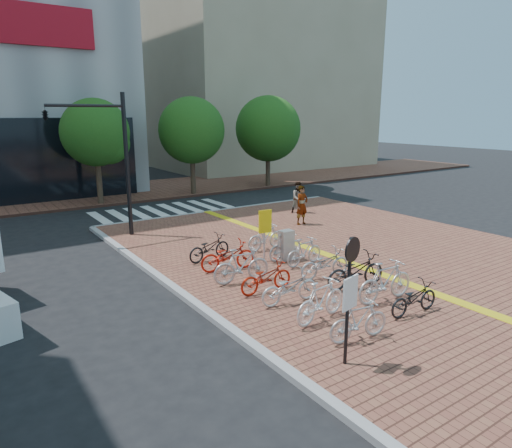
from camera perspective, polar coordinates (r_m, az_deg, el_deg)
ground at (r=14.03m, az=10.26°, el=-8.45°), size 120.00×120.00×0.00m
kerb_west at (r=8.44m, az=14.98°, el=-24.39°), size 0.25×34.00×0.15m
kerb_north at (r=24.99m, az=-4.18°, el=1.69°), size 14.00×0.25×0.15m
far_sidewalk at (r=31.97m, az=-17.09°, el=3.74°), size 70.00×8.00×0.15m
building_beige at (r=49.51m, az=-0.87°, el=17.97°), size 20.00×18.00×18.00m
crosswalk at (r=25.67m, az=-11.26°, el=1.62°), size 7.50×4.00×0.01m
street_trees at (r=30.23m, az=-6.22°, el=11.40°), size 16.20×4.60×6.35m
bike_0 at (r=10.86m, az=12.73°, el=-11.73°), size 1.64×0.69×0.95m
bike_1 at (r=11.63m, az=8.10°, el=-9.44°), size 1.85×0.79×1.08m
bike_2 at (r=12.58m, az=4.21°, el=-7.90°), size 1.80×0.79×0.92m
bike_3 at (r=13.31m, az=1.26°, el=-6.66°), size 1.74×0.63×0.91m
bike_4 at (r=14.01m, az=-1.82°, el=-5.19°), size 1.89×0.78×1.10m
bike_5 at (r=15.14m, az=-3.55°, el=-3.99°), size 1.96×0.98×0.99m
bike_6 at (r=16.24m, az=-5.86°, el=-2.96°), size 1.80×0.87×0.91m
bike_7 at (r=12.61m, az=19.14°, el=-8.76°), size 1.66×0.66×0.86m
bike_8 at (r=13.12m, az=15.87°, el=-6.92°), size 1.97×0.69×1.17m
bike_9 at (r=13.94m, az=12.35°, el=-5.72°), size 2.08×0.98×1.05m
bike_10 at (r=14.60m, az=8.60°, el=-4.89°), size 1.85×0.84×0.94m
bike_11 at (r=15.69m, az=6.07°, el=-3.45°), size 1.64×0.60×0.97m
bike_12 at (r=16.26m, az=3.69°, el=-2.81°), size 1.63×0.65×0.96m
bike_13 at (r=17.37m, az=1.22°, el=-1.63°), size 1.70×0.57×1.00m
pedestrian_a at (r=21.41m, az=5.76°, el=2.36°), size 0.70×0.48×1.84m
pedestrian_b at (r=23.99m, az=5.35°, el=3.33°), size 0.96×0.86×1.63m
utility_box at (r=16.20m, az=3.78°, el=-2.65°), size 0.50×0.37×1.08m
yellow_sign at (r=15.77m, az=1.11°, el=-0.26°), size 0.50×0.13×1.86m
notice_sign at (r=9.34m, az=11.65°, el=-7.58°), size 0.50×0.17×2.75m
traffic_light_pole at (r=19.42m, az=-19.90°, el=9.92°), size 3.18×1.23×5.92m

